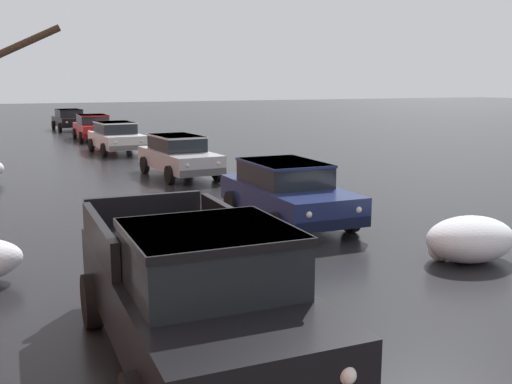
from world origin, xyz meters
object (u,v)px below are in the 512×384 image
(sedan_black_at_far_intersection, at_px, (70,119))
(sedan_red_queued_behind_truck, at_px, (93,127))
(pickup_truck_black_approaching_near_lane, at_px, (194,292))
(sedan_darkblue_parked_kerbside_close, at_px, (287,191))
(sedan_white_parked_far_down_block, at_px, (116,137))
(sedan_silver_parked_kerbside_mid, at_px, (178,155))

(sedan_black_at_far_intersection, bearing_deg, sedan_red_queued_behind_truck, -88.97)
(pickup_truck_black_approaching_near_lane, distance_m, sedan_darkblue_parked_kerbside_close, 7.17)
(sedan_white_parked_far_down_block, bearing_deg, sedan_darkblue_parked_kerbside_close, -88.39)
(sedan_red_queued_behind_truck, bearing_deg, sedan_black_at_far_intersection, 91.03)
(sedan_white_parked_far_down_block, distance_m, sedan_black_at_far_intersection, 14.73)
(sedan_red_queued_behind_truck, distance_m, sedan_black_at_far_intersection, 7.90)
(pickup_truck_black_approaching_near_lane, height_order, sedan_white_parked_far_down_block, pickup_truck_black_approaching_near_lane)
(sedan_black_at_far_intersection, bearing_deg, sedan_darkblue_parked_kerbside_close, -89.30)
(sedan_red_queued_behind_truck, bearing_deg, pickup_truck_black_approaching_near_lane, -98.23)
(sedan_white_parked_far_down_block, xyz_separation_m, sedan_black_at_far_intersection, (0.07, 14.73, 0.00))
(sedan_darkblue_parked_kerbside_close, xyz_separation_m, sedan_red_queued_behind_truck, (-0.23, 22.49, 0.00))
(sedan_white_parked_far_down_block, relative_size, sedan_red_queued_behind_truck, 0.92)
(sedan_white_parked_far_down_block, distance_m, sedan_red_queued_behind_truck, 6.83)
(sedan_darkblue_parked_kerbside_close, bearing_deg, pickup_truck_black_approaching_near_lane, -126.95)
(sedan_silver_parked_kerbside_mid, xyz_separation_m, sedan_black_at_far_intersection, (-0.30, 22.70, 0.00))
(sedan_silver_parked_kerbside_mid, xyz_separation_m, sedan_red_queued_behind_truck, (-0.16, 14.80, 0.00))
(sedan_black_at_far_intersection, bearing_deg, sedan_silver_parked_kerbside_mid, -89.24)
(sedan_white_parked_far_down_block, relative_size, sedan_black_at_far_intersection, 0.95)
(sedan_darkblue_parked_kerbside_close, height_order, sedan_black_at_far_intersection, same)
(pickup_truck_black_approaching_near_lane, height_order, sedan_darkblue_parked_kerbside_close, pickup_truck_black_approaching_near_lane)
(sedan_darkblue_parked_kerbside_close, bearing_deg, sedan_white_parked_far_down_block, 91.61)
(sedan_silver_parked_kerbside_mid, bearing_deg, sedan_white_parked_far_down_block, 92.68)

